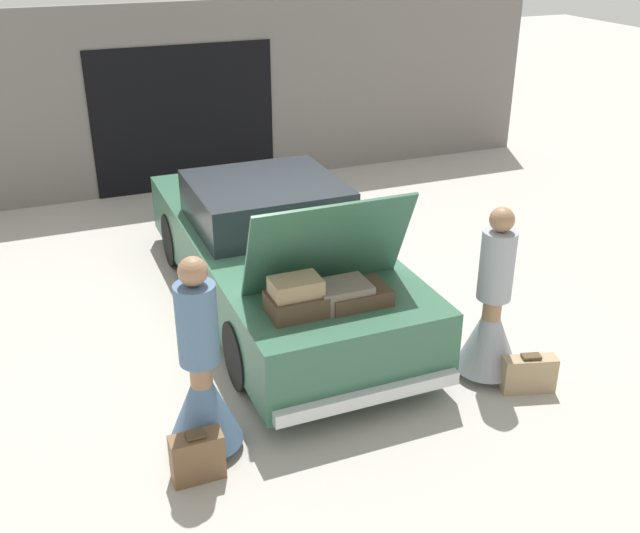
% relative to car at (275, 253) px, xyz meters
% --- Properties ---
extents(ground_plane, '(40.00, 40.00, 0.00)m').
position_rel_car_xyz_m(ground_plane, '(0.00, 0.00, -0.61)').
color(ground_plane, '#ADA89E').
extents(garage_wall_back, '(12.00, 0.14, 2.80)m').
position_rel_car_xyz_m(garage_wall_back, '(0.00, 4.25, 0.78)').
color(garage_wall_back, slate).
rests_on(garage_wall_back, ground_plane).
extents(car, '(1.82, 4.77, 1.76)m').
position_rel_car_xyz_m(car, '(0.00, 0.00, 0.00)').
color(car, '#336047').
rests_on(car, ground_plane).
extents(person_left, '(0.60, 0.60, 1.71)m').
position_rel_car_xyz_m(person_left, '(-1.35, -2.16, -0.00)').
color(person_left, '#997051').
rests_on(person_left, ground_plane).
extents(person_right, '(0.59, 0.59, 1.68)m').
position_rel_car_xyz_m(person_right, '(1.36, -2.10, -0.01)').
color(person_right, '#997051').
rests_on(person_right, ground_plane).
extents(suitcase_beside_left_person, '(0.40, 0.19, 0.42)m').
position_rel_car_xyz_m(suitcase_beside_left_person, '(-1.50, -2.48, -0.42)').
color(suitcase_beside_left_person, brown).
rests_on(suitcase_beside_left_person, ground_plane).
extents(suitcase_beside_right_person, '(0.51, 0.29, 0.37)m').
position_rel_car_xyz_m(suitcase_beside_right_person, '(1.56, -2.47, -0.44)').
color(suitcase_beside_right_person, '#9E8460').
rests_on(suitcase_beside_right_person, ground_plane).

